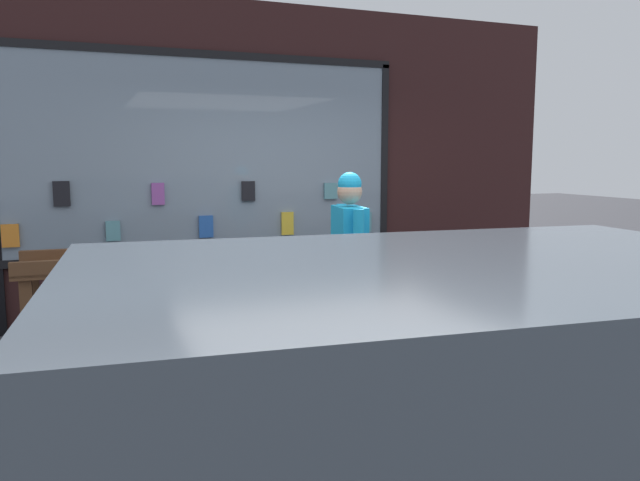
% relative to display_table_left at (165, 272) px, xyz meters
% --- Properties ---
extents(ground_plane, '(40.00, 40.00, 0.00)m').
position_rel_display_table_left_xyz_m(ground_plane, '(1.30, -0.98, -0.77)').
color(ground_plane, '#2D2D33').
extents(shopfront_facade, '(7.26, 0.29, 3.40)m').
position_rel_display_table_left_xyz_m(shopfront_facade, '(1.21, 1.41, 0.93)').
color(shopfront_facade, '#331919').
rests_on(shopfront_facade, ground_plane).
extents(display_table_left, '(2.35, 0.75, 0.96)m').
position_rel_display_table_left_xyz_m(display_table_left, '(0.00, 0.00, 0.00)').
color(display_table_left, brown).
rests_on(display_table_left, ground_plane).
extents(display_table_right, '(2.35, 0.67, 0.86)m').
position_rel_display_table_left_xyz_m(display_table_right, '(2.59, -0.00, -0.08)').
color(display_table_right, brown).
rests_on(display_table_right, ground_plane).
extents(person_browsing, '(0.28, 0.64, 1.62)m').
position_rel_display_table_left_xyz_m(person_browsing, '(1.46, -0.59, 0.17)').
color(person_browsing, '#2D334C').
rests_on(person_browsing, ground_plane).
extents(small_dog, '(0.45, 0.54, 0.47)m').
position_rel_display_table_left_xyz_m(small_dog, '(2.03, -0.83, -0.45)').
color(small_dog, '#99724C').
rests_on(small_dog, ground_plane).
extents(parked_car, '(4.41, 2.18, 1.41)m').
position_rel_display_table_left_xyz_m(parked_car, '(0.45, -3.69, -0.03)').
color(parked_car, black).
rests_on(parked_car, ground_plane).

